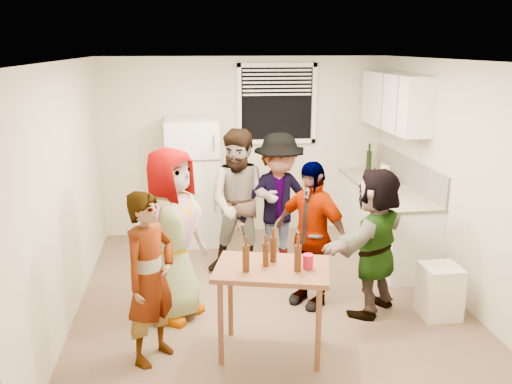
{
  "coord_description": "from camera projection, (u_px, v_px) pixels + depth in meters",
  "views": [
    {
      "loc": [
        -0.83,
        -5.3,
        2.64
      ],
      "look_at": [
        -0.11,
        0.15,
        1.15
      ],
      "focal_mm": 38.0,
      "sensor_mm": 36.0,
      "label": 1
    }
  ],
  "objects": [
    {
      "name": "room",
      "position": [
        268.0,
        297.0,
        5.87
      ],
      "size": [
        4.0,
        4.5,
        2.5
      ],
      "primitive_type": null,
      "color": "beige",
      "rests_on": "ground"
    },
    {
      "name": "window",
      "position": [
        277.0,
        104.0,
        7.55
      ],
      "size": [
        1.12,
        0.1,
        1.06
      ],
      "primitive_type": null,
      "color": "white",
      "rests_on": "room"
    },
    {
      "name": "refrigerator",
      "position": [
        193.0,
        182.0,
        7.35
      ],
      "size": [
        0.7,
        0.7,
        1.7
      ],
      "primitive_type": "cube",
      "color": "white",
      "rests_on": "ground"
    },
    {
      "name": "counter_lower",
      "position": [
        384.0,
        220.0,
        7.07
      ],
      "size": [
        0.6,
        2.2,
        0.86
      ],
      "primitive_type": "cube",
      "color": "white",
      "rests_on": "ground"
    },
    {
      "name": "countertop",
      "position": [
        386.0,
        187.0,
        6.95
      ],
      "size": [
        0.64,
        2.22,
        0.04
      ],
      "primitive_type": "cube",
      "color": "#B8AF96",
      "rests_on": "counter_lower"
    },
    {
      "name": "backsplash",
      "position": [
        408.0,
        171.0,
        6.94
      ],
      "size": [
        0.03,
        2.2,
        0.36
      ],
      "primitive_type": "cube",
      "color": "#B0AAA0",
      "rests_on": "countertop"
    },
    {
      "name": "upper_cabinets",
      "position": [
        395.0,
        102.0,
        6.88
      ],
      "size": [
        0.34,
        1.6,
        0.7
      ],
      "primitive_type": "cube",
      "color": "white",
      "rests_on": "room"
    },
    {
      "name": "kettle",
      "position": [
        374.0,
        180.0,
        7.24
      ],
      "size": [
        0.23,
        0.2,
        0.18
      ],
      "primitive_type": null,
      "rotation": [
        0.0,
        0.0,
        0.1
      ],
      "color": "silver",
      "rests_on": "countertop"
    },
    {
      "name": "paper_towel",
      "position": [
        384.0,
        186.0,
        6.95
      ],
      "size": [
        0.12,
        0.12,
        0.26
      ],
      "primitive_type": "cylinder",
      "color": "white",
      "rests_on": "countertop"
    },
    {
      "name": "wine_bottle",
      "position": [
        368.0,
        171.0,
        7.75
      ],
      "size": [
        0.07,
        0.07,
        0.3
      ],
      "primitive_type": "cylinder",
      "color": "black",
      "rests_on": "countertop"
    },
    {
      "name": "beer_bottle_counter",
      "position": [
        392.0,
        195.0,
        6.5
      ],
      "size": [
        0.06,
        0.06,
        0.22
      ],
      "primitive_type": "cylinder",
      "color": "#47230C",
      "rests_on": "countertop"
    },
    {
      "name": "blue_cup",
      "position": [
        384.0,
        200.0,
        6.3
      ],
      "size": [
        0.09,
        0.09,
        0.12
      ],
      "primitive_type": "cylinder",
      "color": "blue",
      "rests_on": "countertop"
    },
    {
      "name": "picture_frame",
      "position": [
        384.0,
        168.0,
        7.6
      ],
      "size": [
        0.02,
        0.18,
        0.15
      ],
      "primitive_type": "cube",
      "color": "#E8DA51",
      "rests_on": "countertop"
    },
    {
      "name": "trash_bin",
      "position": [
        439.0,
        293.0,
        5.41
      ],
      "size": [
        0.37,
        0.37,
        0.53
      ],
      "primitive_type": "cube",
      "rotation": [
        0.0,
        0.0,
        0.01
      ],
      "color": "white",
      "rests_on": "ground"
    },
    {
      "name": "serving_table",
      "position": [
        271.0,
        351.0,
        4.83
      ],
      "size": [
        1.1,
        0.86,
        0.82
      ],
      "primitive_type": null,
      "rotation": [
        0.0,
        0.0,
        -0.25
      ],
      "color": "brown",
      "rests_on": "ground"
    },
    {
      "name": "beer_bottle_table",
      "position": [
        266.0,
        266.0,
        4.64
      ],
      "size": [
        0.05,
        0.05,
        0.21
      ],
      "primitive_type": "cylinder",
      "color": "#47230C",
      "rests_on": "serving_table"
    },
    {
      "name": "red_cup",
      "position": [
        308.0,
        268.0,
        4.59
      ],
      "size": [
        0.09,
        0.09,
        0.12
      ],
      "primitive_type": "cylinder",
      "color": "#B91032",
      "rests_on": "serving_table"
    },
    {
      "name": "guest_grey",
      "position": [
        175.0,
        315.0,
        5.49
      ],
      "size": [
        1.9,
        1.7,
        0.55
      ],
      "primitive_type": "imported",
      "rotation": [
        0.0,
        0.0,
        0.94
      ],
      "color": "gray",
      "rests_on": "ground"
    },
    {
      "name": "guest_stripe",
      "position": [
        155.0,
        357.0,
        4.74
      ],
      "size": [
        1.52,
        1.37,
        0.36
      ],
      "primitive_type": "imported",
      "rotation": [
        0.0,
        0.0,
        0.9
      ],
      "color": "#141933",
      "rests_on": "ground"
    },
    {
      "name": "guest_back_left",
      "position": [
        243.0,
        272.0,
        6.53
      ],
      "size": [
        1.12,
        1.85,
        0.66
      ],
      "primitive_type": "imported",
      "rotation": [
        0.0,
        0.0,
        -0.17
      ],
      "color": "brown",
      "rests_on": "ground"
    },
    {
      "name": "guest_back_right",
      "position": [
        278.0,
        265.0,
        6.72
      ],
      "size": [
        1.33,
        1.81,
        0.62
      ],
      "primitive_type": "imported",
      "rotation": [
        0.0,
        0.0,
        0.17
      ],
      "color": "#39393E",
      "rests_on": "ground"
    },
    {
      "name": "guest_black",
      "position": [
        309.0,
        302.0,
        5.76
      ],
      "size": [
        1.76,
        1.68,
        0.38
      ],
      "primitive_type": "imported",
      "rotation": [
        0.0,
        0.0,
        -0.87
      ],
      "color": "black",
      "rests_on": "ground"
    },
    {
      "name": "guest_orange",
      "position": [
        371.0,
        310.0,
        5.59
      ],
      "size": [
        2.05,
        2.06,
        0.45
      ],
      "primitive_type": "imported",
      "rotation": [
        0.0,
        0.0,
        3.9
      ],
      "color": "#EA814B",
      "rests_on": "ground"
    }
  ]
}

